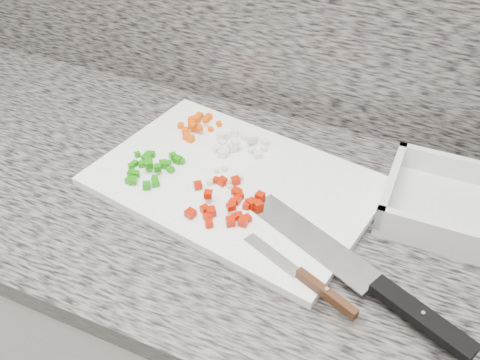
# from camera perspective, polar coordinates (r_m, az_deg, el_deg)

# --- Properties ---
(cabinet) EXTENTS (3.92, 0.62, 0.86)m
(cabinet) POSITION_cam_1_polar(r_m,az_deg,el_deg) (1.34, -2.82, -16.36)
(cabinet) COLOR white
(cabinet) RESTS_ON ground
(countertop) EXTENTS (3.96, 0.64, 0.04)m
(countertop) POSITION_cam_1_polar(r_m,az_deg,el_deg) (0.99, -3.64, -1.90)
(countertop) COLOR #656059
(countertop) RESTS_ON cabinet
(cutting_board) EXTENTS (0.55, 0.41, 0.02)m
(cutting_board) POSITION_cam_1_polar(r_m,az_deg,el_deg) (0.98, -0.59, -0.26)
(cutting_board) COLOR white
(cutting_board) RESTS_ON countertop
(carrot_pile) EXTENTS (0.08, 0.10, 0.02)m
(carrot_pile) POSITION_cam_1_polar(r_m,az_deg,el_deg) (1.10, -4.71, 5.91)
(carrot_pile) COLOR #E35204
(carrot_pile) RESTS_ON cutting_board
(onion_pile) EXTENTS (0.11, 0.09, 0.02)m
(onion_pile) POSITION_cam_1_polar(r_m,az_deg,el_deg) (1.05, -0.40, 3.98)
(onion_pile) COLOR white
(onion_pile) RESTS_ON cutting_board
(green_pepper_pile) EXTENTS (0.10, 0.11, 0.02)m
(green_pepper_pile) POSITION_cam_1_polar(r_m,az_deg,el_deg) (1.00, -9.33, 1.36)
(green_pepper_pile) COLOR #1A7B0B
(green_pepper_pile) RESTS_ON cutting_board
(red_pepper_pile) EXTENTS (0.14, 0.14, 0.02)m
(red_pepper_pile) POSITION_cam_1_polar(r_m,az_deg,el_deg) (0.92, -1.15, -2.46)
(red_pepper_pile) COLOR #B11702
(red_pepper_pile) RESTS_ON cutting_board
(garlic_pile) EXTENTS (0.06, 0.06, 0.01)m
(garlic_pile) POSITION_cam_1_polar(r_m,az_deg,el_deg) (0.97, -1.48, 0.19)
(garlic_pile) COLOR beige
(garlic_pile) RESTS_ON cutting_board
(chef_knife) EXTENTS (0.39, 0.20, 0.02)m
(chef_knife) POSITION_cam_1_polar(r_m,az_deg,el_deg) (0.82, 14.72, -11.07)
(chef_knife) COLOR silver
(chef_knife) RESTS_ON cutting_board
(paring_knife) EXTENTS (0.21, 0.10, 0.02)m
(paring_knife) POSITION_cam_1_polar(r_m,az_deg,el_deg) (0.81, 7.65, -10.82)
(paring_knife) COLOR silver
(paring_knife) RESTS_ON cutting_board
(tray) EXTENTS (0.28, 0.20, 0.06)m
(tray) POSITION_cam_1_polar(r_m,az_deg,el_deg) (0.99, 23.10, -3.11)
(tray) COLOR silver
(tray) RESTS_ON countertop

